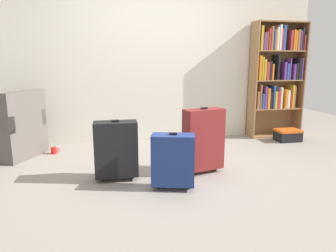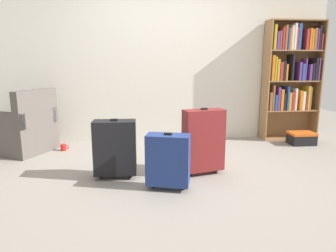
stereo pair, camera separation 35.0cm
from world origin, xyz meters
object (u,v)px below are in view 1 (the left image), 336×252
at_px(bookshelf, 276,74).
at_px(storage_box, 288,135).
at_px(suitcase_navy_blue, 173,160).
at_px(suitcase_dark_red, 203,139).
at_px(armchair, 12,134).
at_px(suitcase_black, 116,149).
at_px(mug, 54,150).

relative_size(bookshelf, storage_box, 4.96).
bearing_deg(suitcase_navy_blue, suitcase_dark_red, 40.71).
xyz_separation_m(armchair, suitcase_black, (1.35, -1.16, 0.03)).
height_order(mug, suitcase_black, suitcase_black).
bearing_deg(suitcase_black, suitcase_dark_red, 0.94).
bearing_deg(suitcase_dark_red, suitcase_navy_blue, -139.29).
distance_m(mug, suitcase_navy_blue, 2.07).
distance_m(mug, storage_box, 3.64).
xyz_separation_m(bookshelf, storage_box, (0.06, -0.38, -0.96)).
bearing_deg(storage_box, armchair, 179.47).
relative_size(bookshelf, suitcase_black, 2.86).
distance_m(armchair, storage_box, 4.17).
bearing_deg(armchair, bookshelf, 4.75).
bearing_deg(bookshelf, armchair, -175.25).
bearing_deg(suitcase_navy_blue, storage_box, 33.34).
xyz_separation_m(storage_box, suitcase_black, (-2.81, -1.12, 0.25)).
height_order(bookshelf, storage_box, bookshelf).
bearing_deg(suitcase_dark_red, mug, 147.76).
relative_size(suitcase_dark_red, suitcase_navy_blue, 1.31).
bearing_deg(suitcase_dark_red, bookshelf, 40.17).
height_order(armchair, suitcase_dark_red, armchair).
xyz_separation_m(armchair, storage_box, (4.16, -0.04, -0.22)).
bearing_deg(bookshelf, storage_box, -81.17).
xyz_separation_m(storage_box, suitcase_navy_blue, (-2.27, -1.49, 0.21)).
bearing_deg(suitcase_black, storage_box, 21.79).
relative_size(bookshelf, suitcase_dark_red, 2.48).
xyz_separation_m(suitcase_dark_red, suitcase_navy_blue, (-0.44, -0.38, -0.09)).
distance_m(bookshelf, mug, 3.73).
bearing_deg(bookshelf, mug, -174.51).
bearing_deg(suitcase_black, suitcase_navy_blue, -33.80).
height_order(suitcase_dark_red, suitcase_black, suitcase_dark_red).
relative_size(bookshelf, suitcase_navy_blue, 3.26).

